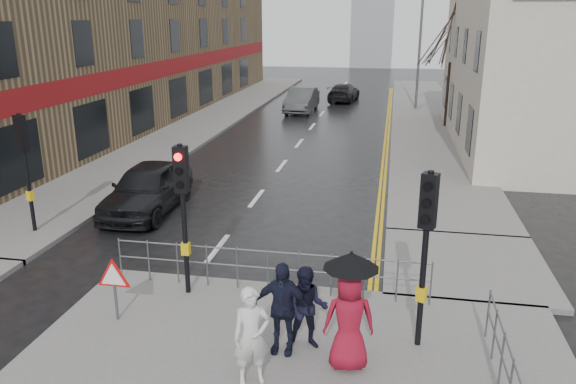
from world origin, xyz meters
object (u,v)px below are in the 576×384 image
at_px(pedestrian_with_umbrella, 350,308).
at_px(car_mid, 302,100).
at_px(pedestrian_a, 252,336).
at_px(pedestrian_b, 307,308).
at_px(car_parked, 147,188).
at_px(pedestrian_d, 282,308).

height_order(pedestrian_with_umbrella, car_mid, pedestrian_with_umbrella).
bearing_deg(pedestrian_with_umbrella, pedestrian_a, -155.02).
height_order(pedestrian_b, car_parked, pedestrian_b).
xyz_separation_m(pedestrian_with_umbrella, pedestrian_d, (-1.24, 0.27, -0.27)).
bearing_deg(pedestrian_b, pedestrian_a, -126.96).
bearing_deg(car_parked, pedestrian_with_umbrella, -48.27).
xyz_separation_m(pedestrian_a, pedestrian_d, (0.31, 0.99, 0.02)).
distance_m(pedestrian_a, car_mid, 28.97).
bearing_deg(pedestrian_a, car_mid, 73.38).
distance_m(pedestrian_with_umbrella, car_parked, 10.32).
relative_size(pedestrian_with_umbrella, car_parked, 0.47).
distance_m(pedestrian_b, pedestrian_with_umbrella, 1.00).
relative_size(pedestrian_with_umbrella, car_mid, 0.46).
xyz_separation_m(pedestrian_b, car_parked, (-6.28, 7.02, -0.16)).
bearing_deg(car_parked, pedestrian_d, -52.70).
distance_m(pedestrian_a, car_parked, 9.90).
height_order(pedestrian_d, car_parked, pedestrian_d).
bearing_deg(pedestrian_with_umbrella, car_parked, 133.37).
bearing_deg(pedestrian_with_umbrella, pedestrian_d, 167.90).
height_order(pedestrian_d, car_mid, pedestrian_d).
distance_m(pedestrian_a, pedestrian_b, 1.41).
bearing_deg(pedestrian_b, car_mid, 94.54).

